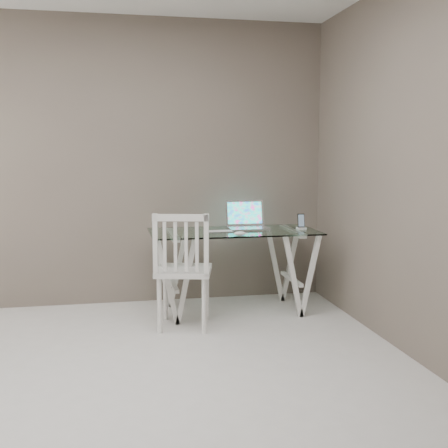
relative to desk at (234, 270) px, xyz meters
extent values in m
plane|color=beige|center=(-1.01, -1.72, -0.38)|extent=(4.50, 4.50, 0.00)
cube|color=#64594E|center=(-1.01, 0.53, 0.97)|extent=(4.00, 0.02, 2.70)
cube|color=#64594E|center=(-1.01, -3.97, 0.97)|extent=(4.00, 0.02, 2.70)
cube|color=silver|center=(0.00, 0.00, 0.36)|extent=(1.50, 0.70, 0.01)
cube|color=silver|center=(-0.55, 0.00, -0.02)|extent=(0.24, 0.62, 0.72)
cube|color=silver|center=(0.55, 0.00, -0.02)|extent=(0.24, 0.62, 0.72)
cube|color=silver|center=(-0.50, -0.35, 0.09)|extent=(0.53, 0.53, 0.04)
cylinder|color=silver|center=(-0.72, -0.48, -0.16)|extent=(0.04, 0.04, 0.45)
cylinder|color=silver|center=(-0.37, -0.56, -0.16)|extent=(0.04, 0.04, 0.45)
cylinder|color=silver|center=(-0.63, -0.13, -0.16)|extent=(0.04, 0.04, 0.45)
cylinder|color=silver|center=(-0.28, -0.21, -0.16)|extent=(0.04, 0.04, 0.45)
cube|color=silver|center=(-0.55, -0.55, 0.34)|extent=(0.44, 0.13, 0.50)
cube|color=silver|center=(0.16, 0.08, 0.37)|extent=(0.36, 0.25, 0.02)
cube|color=#19D899|center=(0.16, 0.24, 0.50)|extent=(0.36, 0.07, 0.24)
cube|color=silver|center=(-0.15, -0.03, 0.37)|extent=(0.26, 0.11, 0.01)
ellipsoid|color=white|center=(-0.01, -0.28, 0.38)|extent=(0.11, 0.06, 0.03)
cube|color=white|center=(0.63, -0.02, 0.37)|extent=(0.08, 0.08, 0.02)
cube|color=black|center=(0.63, -0.01, 0.44)|extent=(0.06, 0.03, 0.13)
camera|label=1|loc=(-1.07, -4.87, 1.07)|focal=45.00mm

